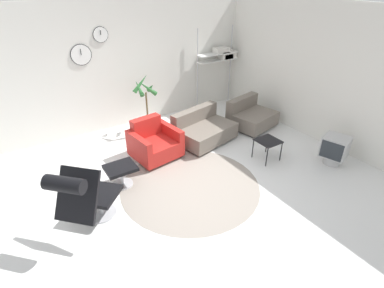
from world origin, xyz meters
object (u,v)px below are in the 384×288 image
ottoman (121,171)px  armchair_red (154,144)px  crt_television (334,149)px  potted_plant (147,108)px  couch_second (251,117)px  shelf_unit (223,55)px  side_table (268,142)px  lounge_chair (83,193)px  couch_low (203,130)px

ottoman → armchair_red: 1.04m
crt_television → armchair_red: bearing=36.0°
armchair_red → potted_plant: size_ratio=0.72×
ottoman → armchair_red: bearing=30.8°
couch_second → shelf_unit: shelf_unit is taller
shelf_unit → ottoman: bearing=-151.1°
couch_second → side_table: 1.48m
armchair_red → potted_plant: potted_plant is taller
ottoman → shelf_unit: size_ratio=0.25×
armchair_red → potted_plant: 1.18m
lounge_chair → shelf_unit: shelf_unit is taller
ottoman → potted_plant: (1.27, 1.62, 0.29)m
ottoman → couch_low: couch_low is taller
side_table → crt_television: 1.24m
armchair_red → couch_second: (2.54, -0.01, -0.03)m
crt_television → potted_plant: bearing=20.0°
side_table → potted_plant: bearing=121.2°
lounge_chair → shelf_unit: (4.49, 2.81, 0.71)m
armchair_red → crt_television: bearing=135.6°
side_table → shelf_unit: 3.13m
crt_television → couch_low: bearing=19.5°
ottoman → shelf_unit: bearing=28.9°
side_table → potted_plant: 2.77m
crt_television → shelf_unit: (0.06, 3.60, 1.04)m
couch_low → shelf_unit: 2.47m
couch_low → potted_plant: 1.38m
ottoman → side_table: side_table is taller
ottoman → couch_second: size_ratio=0.45×
ottoman → crt_television: size_ratio=0.89×
armchair_red → crt_television: armchair_red is taller
couch_low → crt_television: size_ratio=2.42×
ottoman → potted_plant: bearing=52.0°
couch_low → shelf_unit: size_ratio=0.67×
lounge_chair → couch_second: lounge_chair is taller
potted_plant → armchair_red: bearing=-108.8°
lounge_chair → side_table: (3.48, 0.02, -0.28)m
armchair_red → couch_low: (1.20, 0.03, -0.03)m
ottoman → side_table: (2.70, -0.74, 0.09)m
couch_second → shelf_unit: bearing=-112.1°
crt_television → shelf_unit: size_ratio=0.28×
ottoman → side_table: bearing=-15.4°
lounge_chair → couch_second: 4.43m
armchair_red → couch_low: bearing=173.9°
shelf_unit → crt_television: bearing=-91.0°
armchair_red → potted_plant: (0.37, 1.08, 0.29)m
potted_plant → shelf_unit: size_ratio=0.63×
side_table → couch_second: bearing=59.9°
armchair_red → shelf_unit: (2.82, 1.52, 1.08)m
potted_plant → crt_television: bearing=-53.0°
armchair_red → shelf_unit: shelf_unit is taller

